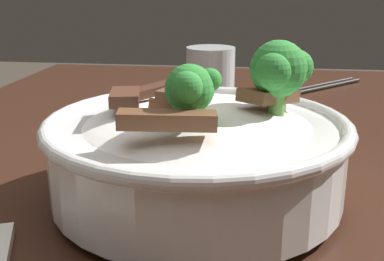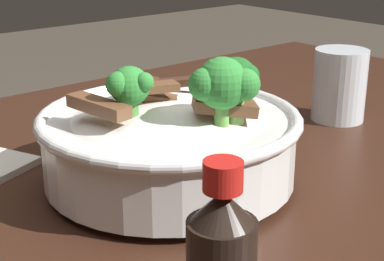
{
  "view_description": "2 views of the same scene",
  "coord_description": "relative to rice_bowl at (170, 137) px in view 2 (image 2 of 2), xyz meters",
  "views": [
    {
      "loc": [
        0.47,
        0.05,
        0.95
      ],
      "look_at": [
        0.04,
        -0.01,
        0.81
      ],
      "focal_mm": 45.36,
      "sensor_mm": 36.0,
      "label": 1
    },
    {
      "loc": [
        0.42,
        0.43,
        1.02
      ],
      "look_at": [
        0.08,
        0.03,
        0.83
      ],
      "focal_mm": 55.56,
      "sensor_mm": 36.0,
      "label": 2
    }
  ],
  "objects": [
    {
      "name": "drinking_glass",
      "position": [
        -0.3,
        -0.02,
        -0.01
      ],
      "size": [
        0.07,
        0.07,
        0.09
      ],
      "color": "white",
      "rests_on": "dining_table"
    },
    {
      "name": "rice_bowl",
      "position": [
        0.0,
        0.0,
        0.0
      ],
      "size": [
        0.26,
        0.26,
        0.14
      ],
      "color": "white",
      "rests_on": "dining_table"
    },
    {
      "name": "dining_table",
      "position": [
        -0.08,
        -0.0,
        -0.15
      ],
      "size": [
        1.18,
        0.81,
        0.76
      ],
      "color": "#381E14",
      "rests_on": "ground"
    }
  ]
}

